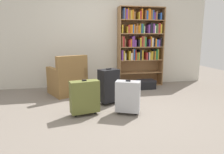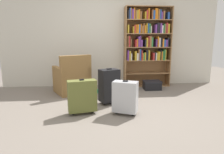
# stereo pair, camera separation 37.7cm
# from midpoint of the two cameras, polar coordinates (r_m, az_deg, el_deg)

# --- Properties ---
(ground_plane) EXTENTS (10.00, 10.00, 0.00)m
(ground_plane) POSITION_cam_midpoint_polar(r_m,az_deg,el_deg) (3.71, 5.51, -9.10)
(ground_plane) COLOR slate
(back_wall) EXTENTS (5.71, 0.10, 2.60)m
(back_wall) POSITION_cam_midpoint_polar(r_m,az_deg,el_deg) (5.43, 1.77, 11.35)
(back_wall) COLOR beige
(back_wall) RESTS_ON ground
(bookshelf) EXTENTS (1.20, 0.33, 2.05)m
(bookshelf) POSITION_cam_midpoint_polar(r_m,az_deg,el_deg) (5.40, 12.01, 9.79)
(bookshelf) COLOR olive
(bookshelf) RESTS_ON ground
(armchair) EXTENTS (0.94, 0.94, 0.90)m
(armchair) POSITION_cam_midpoint_polar(r_m,az_deg,el_deg) (4.73, -8.97, -0.75)
(armchair) COLOR olive
(armchair) RESTS_ON ground
(mug) EXTENTS (0.12, 0.08, 0.10)m
(mug) POSITION_cam_midpoint_polar(r_m,az_deg,el_deg) (4.71, -1.45, -4.04)
(mug) COLOR #1E7F4C
(mug) RESTS_ON ground
(storage_box) EXTENTS (0.43, 0.30, 0.22)m
(storage_box) POSITION_cam_midpoint_polar(r_m,az_deg,el_deg) (5.15, 13.36, -2.21)
(storage_box) COLOR black
(storage_box) RESTS_ON ground
(suitcase_black) EXTENTS (0.43, 0.37, 0.70)m
(suitcase_black) POSITION_cam_midpoint_polar(r_m,az_deg,el_deg) (3.90, 1.98, -2.43)
(suitcase_black) COLOR black
(suitcase_black) RESTS_ON ground
(suitcase_olive) EXTENTS (0.50, 0.29, 0.60)m
(suitcase_olive) POSITION_cam_midpoint_polar(r_m,az_deg,el_deg) (3.39, -5.32, -5.41)
(suitcase_olive) COLOR brown
(suitcase_olive) RESTS_ON ground
(suitcase_silver) EXTENTS (0.46, 0.36, 0.59)m
(suitcase_silver) POSITION_cam_midpoint_polar(r_m,az_deg,el_deg) (3.38, 6.97, -5.65)
(suitcase_silver) COLOR #B7BABF
(suitcase_silver) RESTS_ON ground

